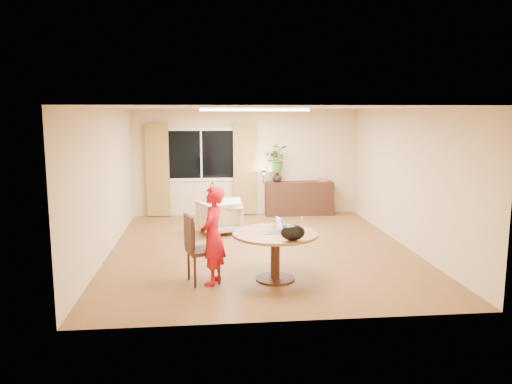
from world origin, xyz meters
TOP-DOWN VIEW (x-y plane):
  - floor at (0.00, 0.00)m, footprint 6.50×6.50m
  - ceiling at (0.00, 0.00)m, footprint 6.50×6.50m
  - wall_back at (0.00, 3.25)m, footprint 5.50×0.00m
  - wall_left at (-2.75, 0.00)m, footprint 0.00×6.50m
  - wall_right at (2.75, 0.00)m, footprint 0.00×6.50m
  - window at (-1.10, 3.23)m, footprint 1.70×0.03m
  - curtain_left at (-2.15, 3.15)m, footprint 0.55×0.08m
  - curtain_right at (-0.05, 3.15)m, footprint 0.55×0.08m
  - ceiling_panel at (0.00, 1.20)m, footprint 2.20×0.35m
  - dining_table at (0.03, -1.72)m, footprint 1.29×1.29m
  - dining_chair at (-1.05, -1.72)m, footprint 0.60×0.57m
  - child at (-0.90, -1.79)m, footprint 0.61×0.49m
  - laptop at (-0.04, -1.70)m, footprint 0.38×0.29m
  - tumbler at (0.06, -1.38)m, footprint 0.08×0.08m
  - wine_glass at (0.49, -1.48)m, footprint 0.07×0.07m
  - pot_lid at (0.28, -1.40)m, footprint 0.26×0.26m
  - handbag at (0.21, -2.21)m, footprint 0.35×0.21m
  - armchair at (-0.74, 1.32)m, footprint 0.99×1.01m
  - throw at (-0.49, 1.27)m, footprint 0.50×0.59m
  - sideboard at (1.28, 3.01)m, footprint 1.66×0.41m
  - vase at (0.73, 3.01)m, footprint 0.29×0.29m
  - bouquet at (0.71, 3.01)m, footprint 0.66×0.59m
  - book_stack at (1.88, 3.01)m, footprint 0.21×0.16m
  - desk_lamp at (0.39, 2.96)m, footprint 0.13×0.13m

SIDE VIEW (x-z plane):
  - floor at x=0.00m, z-range 0.00..0.00m
  - armchair at x=-0.74m, z-range 0.00..0.70m
  - sideboard at x=1.28m, z-range 0.00..0.83m
  - dining_chair at x=-1.05m, z-range 0.00..1.04m
  - dining_table at x=0.03m, z-range 0.21..0.94m
  - throw at x=-0.49m, z-range 0.70..0.73m
  - child at x=-0.90m, z-range 0.00..1.46m
  - pot_lid at x=0.28m, z-range 0.73..0.77m
  - tumbler at x=0.06m, z-range 0.73..0.83m
  - wine_glass at x=0.49m, z-range 0.73..0.92m
  - laptop at x=-0.04m, z-range 0.73..0.96m
  - handbag at x=0.21m, z-range 0.73..0.97m
  - book_stack at x=1.88m, z-range 0.83..0.91m
  - vase at x=0.73m, z-range 0.83..1.08m
  - desk_lamp at x=0.39m, z-range 0.83..1.15m
  - curtain_left at x=-2.15m, z-range 0.02..2.27m
  - curtain_right at x=-0.05m, z-range 0.02..2.27m
  - wall_back at x=0.00m, z-range -1.45..4.05m
  - wall_left at x=-2.75m, z-range -1.95..4.55m
  - wall_right at x=2.75m, z-range -1.95..4.55m
  - bouquet at x=0.71m, z-range 1.08..1.74m
  - window at x=-1.10m, z-range 0.85..2.15m
  - ceiling_panel at x=0.00m, z-range 2.54..2.59m
  - ceiling at x=0.00m, z-range 2.60..2.60m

